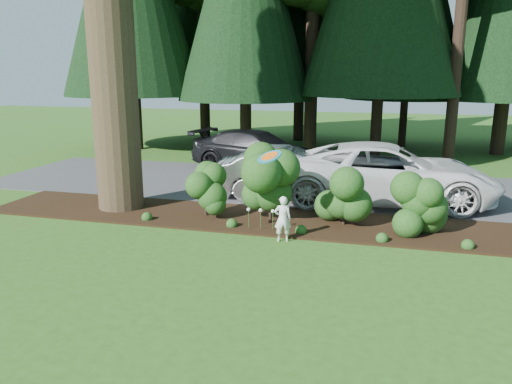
{
  "coord_description": "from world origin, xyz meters",
  "views": [
    {
      "loc": [
        2.55,
        -8.74,
        3.74
      ],
      "look_at": [
        -0.05,
        1.05,
        1.3
      ],
      "focal_mm": 35.0,
      "sensor_mm": 36.0,
      "label": 1
    }
  ],
  "objects": [
    {
      "name": "car_white_suv",
      "position": [
        2.59,
        5.87,
        0.89
      ],
      "size": [
        6.41,
        3.3,
        1.73
      ],
      "primitive_type": "imported",
      "rotation": [
        0.0,
        0.0,
        1.64
      ],
      "color": "silver",
      "rests_on": "driveway"
    },
    {
      "name": "car_dark_suv",
      "position": [
        -2.35,
        9.8,
        0.79
      ],
      "size": [
        5.55,
        3.13,
        1.52
      ],
      "primitive_type": "imported",
      "rotation": [
        0.0,
        0.0,
        1.37
      ],
      "color": "black",
      "rests_on": "driveway"
    },
    {
      "name": "car_silver_wagon",
      "position": [
        -0.22,
        5.85,
        0.78
      ],
      "size": [
        4.74,
        2.36,
        1.49
      ],
      "primitive_type": "imported",
      "rotation": [
        0.0,
        0.0,
        1.75
      ],
      "color": "silver",
      "rests_on": "driveway"
    },
    {
      "name": "driveway",
      "position": [
        0.0,
        7.5,
        0.01
      ],
      "size": [
        22.0,
        6.0,
        0.03
      ],
      "primitive_type": "cube",
      "color": "#38383A",
      "rests_on": "ground"
    },
    {
      "name": "frisbee",
      "position": [
        0.1,
        1.62,
        1.96
      ],
      "size": [
        0.58,
        0.53,
        0.34
      ],
      "color": "teal",
      "rests_on": "ground"
    },
    {
      "name": "ground",
      "position": [
        0.0,
        0.0,
        0.0
      ],
      "size": [
        80.0,
        80.0,
        0.0
      ],
      "primitive_type": "plane",
      "color": "#2C4D16",
      "rests_on": "ground"
    },
    {
      "name": "mulch_bed",
      "position": [
        0.0,
        3.25,
        0.03
      ],
      "size": [
        16.0,
        2.5,
        0.05
      ],
      "primitive_type": "cube",
      "color": "black",
      "rests_on": "ground"
    },
    {
      "name": "child",
      "position": [
        0.37,
        1.8,
        0.53
      ],
      "size": [
        0.44,
        0.35,
        1.06
      ],
      "primitive_type": "imported",
      "rotation": [
        0.0,
        0.0,
        3.43
      ],
      "color": "white",
      "rests_on": "ground"
    },
    {
      "name": "lily_cluster",
      "position": [
        -0.3,
        2.4,
        0.5
      ],
      "size": [
        0.69,
        0.09,
        0.57
      ],
      "color": "#154417",
      "rests_on": "ground"
    },
    {
      "name": "shrub_row",
      "position": [
        0.77,
        3.14,
        0.81
      ],
      "size": [
        6.53,
        1.6,
        1.61
      ],
      "color": "#154417",
      "rests_on": "ground"
    }
  ]
}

